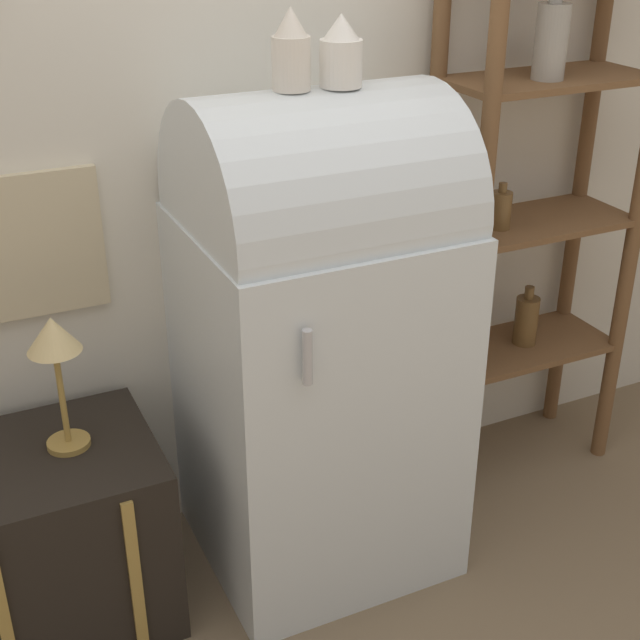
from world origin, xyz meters
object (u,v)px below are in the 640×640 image
Objects in this scene: vase_center at (341,53)px; desk_lamp at (55,349)px; refrigerator at (318,334)px; vase_left at (291,52)px; suitcase_trunk at (53,538)px.

vase_center reaches higher than desk_lamp.
desk_lamp is (-0.68, 0.05, 0.09)m from refrigerator.
refrigerator is 0.74m from vase_center.
refrigerator reaches higher than desk_lamp.
refrigerator is 7.29× the size of vase_left.
refrigerator is 0.89m from suitcase_trunk.
vase_center is 0.99m from desk_lamp.
suitcase_trunk is 0.55m from desk_lamp.
desk_lamp is at bearing 175.55° from vase_left.
desk_lamp is (-0.74, 0.06, -0.65)m from vase_center.
refrigerator is 8.17× the size of vase_center.
suitcase_trunk is 3.04× the size of vase_left.
vase_left reaches higher than refrigerator.
vase_left is 0.52× the size of desk_lamp.
vase_center reaches higher than suitcase_trunk.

